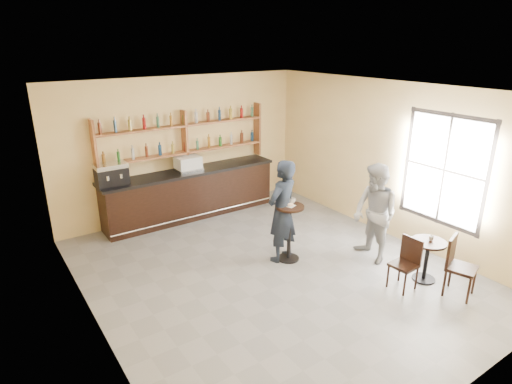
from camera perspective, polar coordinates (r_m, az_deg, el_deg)
floor at (r=7.84m, az=2.13°, el=-10.57°), size 7.00×7.00×0.00m
ceiling at (r=6.81m, az=2.48°, el=13.36°), size 7.00×7.00×0.00m
wall_back at (r=10.07m, az=-9.71°, el=5.96°), size 7.00×0.00×7.00m
wall_front at (r=5.07m, az=27.01°, el=-10.37°), size 7.00×0.00×7.00m
wall_left at (r=6.00m, az=-21.47°, el=-4.86°), size 0.00×7.00×7.00m
wall_right at (r=9.20m, az=17.51°, el=4.00°), size 0.00×7.00×7.00m
window_pane at (r=8.52m, az=23.81°, el=2.69°), size 0.00×2.00×2.00m
window_frame at (r=8.51m, az=23.79°, el=2.68°), size 0.04×1.70×2.10m
shelf_unit at (r=9.91m, az=-9.46°, el=7.00°), size 4.00×0.26×1.40m
liquor_bottles at (r=9.88m, az=-9.52°, el=7.96°), size 3.68×0.10×1.00m
bar_counter at (r=10.06m, az=-8.68°, el=-0.20°), size 4.14×0.81×1.12m
espresso_machine at (r=9.24m, az=-18.72°, el=2.28°), size 0.63×0.42×0.45m
pastry_case at (r=9.82m, az=-9.06°, el=3.76°), size 0.59×0.48×0.33m
pedestal_table at (r=8.02m, az=4.43°, el=-5.47°), size 0.59×0.59×1.09m
napkin at (r=7.80m, az=4.53°, el=-1.84°), size 0.23×0.23×0.00m
donut at (r=7.80m, az=4.64°, el=-1.69°), size 0.14×0.14×0.04m
cup_pedestal at (r=7.94m, az=4.88°, el=-1.11°), size 0.14×0.14×0.09m
man_main at (r=7.86m, az=3.51°, el=-2.59°), size 0.81×0.64×1.95m
cafe_table at (r=7.98m, az=21.74°, el=-8.49°), size 0.72×0.72×0.74m
cup_cafe at (r=7.84m, az=22.33°, el=-5.73°), size 0.10×0.10×0.08m
chair_west at (r=7.56m, az=19.09°, el=-9.14°), size 0.40×0.40×0.89m
chair_south at (r=7.70m, az=25.75°, el=-9.08°), size 0.55×0.55×1.00m
patron_second at (r=8.15m, az=15.58°, el=-2.80°), size 0.86×1.02×1.86m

